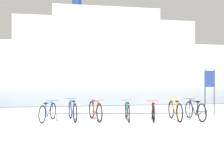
{
  "coord_description": "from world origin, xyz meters",
  "views": [
    {
      "loc": [
        -0.92,
        -5.91,
        1.5
      ],
      "look_at": [
        1.44,
        7.21,
        1.38
      ],
      "focal_mm": 41.63,
      "sensor_mm": 36.0,
      "label": 1
    }
  ],
  "objects": [
    {
      "name": "bicycle_4",
      "position": [
        2.4,
        3.61,
        0.34
      ],
      "size": [
        0.59,
        1.57,
        0.75
      ],
      "color": "black",
      "rests_on": "ground"
    },
    {
      "name": "bicycle_2",
      "position": [
        0.21,
        4.07,
        0.37
      ],
      "size": [
        0.48,
        1.79,
        0.83
      ],
      "color": "black",
      "rests_on": "ground"
    },
    {
      "name": "ground",
      "position": [
        0.0,
        53.9,
        -0.04
      ],
      "size": [
        80.0,
        132.0,
        0.08
      ],
      "color": "white"
    },
    {
      "name": "info_sign",
      "position": [
        5.56,
        4.94,
        1.4
      ],
      "size": [
        0.55,
        0.11,
        2.05
      ],
      "color": "#33383D",
      "rests_on": "ground"
    },
    {
      "name": "bike_rack",
      "position": [
        1.3,
        3.82,
        0.27
      ],
      "size": [
        5.66,
        0.76,
        0.31
      ],
      "color": "#4C5156",
      "rests_on": "ground"
    },
    {
      "name": "bicycle_1",
      "position": [
        -0.65,
        4.17,
        0.38
      ],
      "size": [
        0.46,
        1.78,
        0.84
      ],
      "color": "black",
      "rests_on": "ground"
    },
    {
      "name": "ferry_ship",
      "position": [
        10.26,
        60.34,
        8.24
      ],
      "size": [
        58.56,
        13.42,
        24.57
      ],
      "color": "white",
      "rests_on": "ground"
    },
    {
      "name": "bicycle_3",
      "position": [
        1.43,
        3.82,
        0.35
      ],
      "size": [
        0.46,
        1.7,
        0.77
      ],
      "color": "black",
      "rests_on": "ground"
    },
    {
      "name": "bicycle_0",
      "position": [
        -1.58,
        4.24,
        0.35
      ],
      "size": [
        0.65,
        1.68,
        0.77
      ],
      "color": "black",
      "rests_on": "ground"
    },
    {
      "name": "bicycle_6",
      "position": [
        4.08,
        3.51,
        0.37
      ],
      "size": [
        0.46,
        1.77,
        0.81
      ],
      "color": "black",
      "rests_on": "ground"
    },
    {
      "name": "bicycle_5",
      "position": [
        3.28,
        3.58,
        0.37
      ],
      "size": [
        0.46,
        1.79,
        0.83
      ],
      "color": "black",
      "rests_on": "ground"
    }
  ]
}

